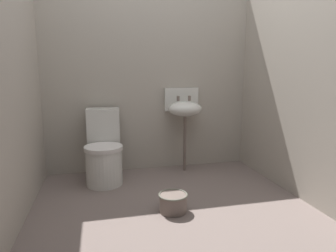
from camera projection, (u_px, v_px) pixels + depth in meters
ground_plane at (177, 219)px, 2.52m from camera, size 2.84×2.95×0.08m
wall_back at (149, 80)px, 3.58m from camera, size 2.84×0.10×2.16m
wall_left at (2, 87)px, 2.12m from camera, size 0.10×2.75×2.16m
wall_right at (310, 83)px, 2.70m from camera, size 0.10×2.75×2.16m
toilet_near_wall at (104, 153)px, 3.21m from camera, size 0.41×0.60×0.78m
sink at (184, 108)px, 3.53m from camera, size 0.42×0.35×0.99m
bucket at (173, 202)px, 2.55m from camera, size 0.25×0.25×0.16m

